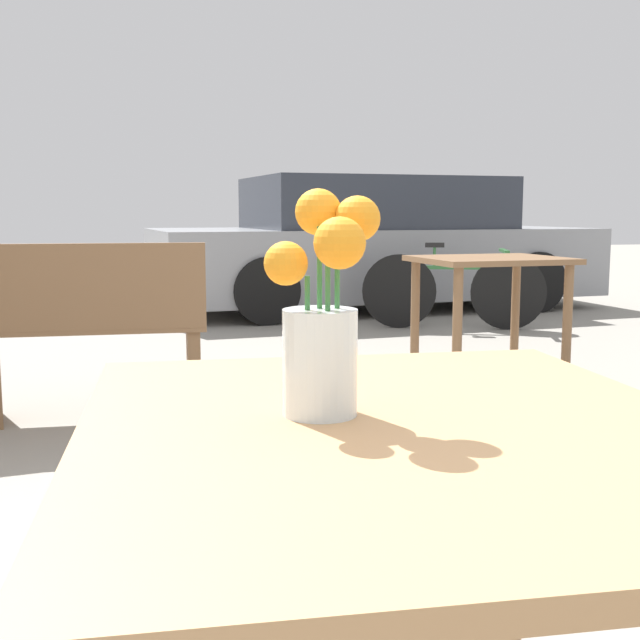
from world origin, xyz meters
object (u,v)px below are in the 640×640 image
(table_front, at_px, (398,489))
(flower_vase, at_px, (323,326))
(bicycle, at_px, (454,290))
(bench_far, at_px, (53,328))
(table_back, at_px, (490,282))
(parked_car, at_px, (374,247))

(table_front, relative_size, flower_vase, 3.42)
(flower_vase, xyz_separation_m, bicycle, (2.55, 5.22, -0.51))
(bench_far, distance_m, table_back, 2.27)
(flower_vase, height_order, table_back, flower_vase)
(table_front, distance_m, flower_vase, 0.24)
(bench_far, xyz_separation_m, bicycle, (3.09, 2.35, -0.12))
(bench_far, xyz_separation_m, table_back, (2.26, 0.06, 0.16))
(flower_vase, relative_size, table_back, 0.39)
(bench_far, bearing_deg, bicycle, 37.27)
(table_front, xyz_separation_m, flower_vase, (-0.09, 0.06, 0.22))
(parked_car, bearing_deg, table_back, -99.46)
(table_front, bearing_deg, table_back, 61.29)
(parked_car, bearing_deg, bench_far, -126.34)
(table_back, xyz_separation_m, bicycle, (0.83, 2.29, -0.28))
(bench_far, bearing_deg, table_back, 1.60)
(table_front, distance_m, bicycle, 5.83)
(table_front, height_order, flower_vase, flower_vase)
(flower_vase, bearing_deg, bench_far, 100.57)
(table_back, distance_m, parked_car, 3.95)
(flower_vase, distance_m, bench_far, 2.95)
(table_back, bearing_deg, parked_car, 80.54)
(bicycle, bearing_deg, flower_vase, -116.07)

